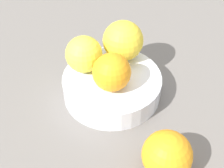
% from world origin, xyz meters
% --- Properties ---
extents(ground_plane, '(1.10, 1.10, 0.02)m').
position_xyz_m(ground_plane, '(0.00, 0.00, -0.01)').
color(ground_plane, '#66605B').
extents(fruit_bowl, '(0.17, 0.17, 0.04)m').
position_xyz_m(fruit_bowl, '(0.00, 0.00, 0.02)').
color(fruit_bowl, silver).
rests_on(fruit_bowl, ground_plane).
extents(orange_in_bowl_0, '(0.06, 0.06, 0.06)m').
position_xyz_m(orange_in_bowl_0, '(0.02, 0.02, 0.07)').
color(orange_in_bowl_0, orange).
rests_on(orange_in_bowl_0, fruit_bowl).
extents(orange_in_bowl_1, '(0.07, 0.07, 0.07)m').
position_xyz_m(orange_in_bowl_1, '(-0.05, -0.03, 0.08)').
color(orange_in_bowl_1, yellow).
rests_on(orange_in_bowl_1, fruit_bowl).
extents(orange_in_bowl_2, '(0.06, 0.06, 0.06)m').
position_xyz_m(orange_in_bowl_2, '(0.02, -0.05, 0.07)').
color(orange_in_bowl_2, yellow).
rests_on(orange_in_bowl_2, fruit_bowl).
extents(orange_loose_0, '(0.07, 0.07, 0.07)m').
position_xyz_m(orange_loose_0, '(0.05, 0.17, 0.04)').
color(orange_loose_0, orange).
rests_on(orange_loose_0, ground_plane).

